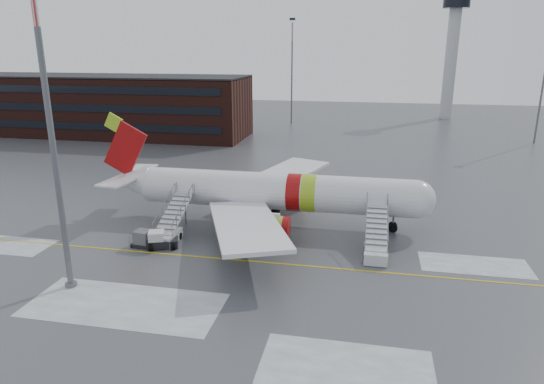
% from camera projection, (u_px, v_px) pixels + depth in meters
% --- Properties ---
extents(ground, '(260.00, 260.00, 0.00)m').
position_uv_depth(ground, '(241.00, 256.00, 43.08)').
color(ground, '#494C4F').
rests_on(ground, ground).
extents(airliner, '(35.03, 32.97, 11.18)m').
position_uv_depth(airliner, '(267.00, 191.00, 50.28)').
color(airliner, silver).
rests_on(airliner, ground).
extents(airstair_fwd, '(2.05, 7.70, 3.48)m').
position_uv_depth(airstair_fwd, '(376.00, 245.00, 42.70)').
color(airstair_fwd, silver).
rests_on(airstair_fwd, ground).
extents(airstair_aft, '(2.05, 7.70, 3.48)m').
position_uv_depth(airstair_aft, '(169.00, 229.00, 46.34)').
color(airstair_aft, '#B1B4B9').
rests_on(airstair_aft, ground).
extents(pushback_tug, '(3.14, 2.75, 1.60)m').
position_uv_depth(pushback_tug, '(160.00, 240.00, 44.63)').
color(pushback_tug, black).
rests_on(pushback_tug, ground).
extents(uld_container, '(2.07, 1.61, 1.56)m').
position_uv_depth(uld_container, '(143.00, 239.00, 44.87)').
color(uld_container, black).
rests_on(uld_container, ground).
extents(light_mast_near, '(1.20, 1.20, 24.12)m').
position_uv_depth(light_mast_near, '(50.00, 125.00, 33.98)').
color(light_mast_near, '#595B60').
rests_on(light_mast_near, ground).
extents(terminal_building, '(62.00, 16.11, 12.30)m').
position_uv_depth(terminal_building, '(100.00, 105.00, 101.41)').
color(terminal_building, '#3F1E16').
rests_on(terminal_building, ground).
extents(control_tower, '(6.40, 6.40, 30.00)m').
position_uv_depth(control_tower, '(453.00, 43.00, 121.32)').
color(control_tower, '#B2B5BA').
rests_on(control_tower, ground).
extents(light_mast_far_n, '(1.20, 1.20, 24.25)m').
position_uv_depth(light_mast_far_n, '(292.00, 65.00, 113.90)').
color(light_mast_far_n, '#595B60').
rests_on(light_mast_far_n, ground).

